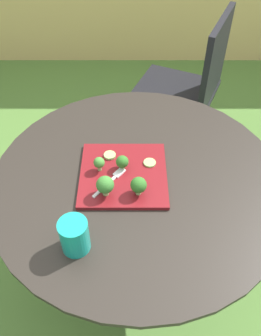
% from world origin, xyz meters
% --- Properties ---
extents(ground_plane, '(12.00, 12.00, 0.00)m').
position_xyz_m(ground_plane, '(0.00, 0.00, 0.00)').
color(ground_plane, '#4C7533').
extents(patio_table, '(1.00, 1.00, 0.71)m').
position_xyz_m(patio_table, '(0.00, 0.00, 0.49)').
color(patio_table, '#28231E').
rests_on(patio_table, ground_plane).
extents(patio_chair, '(0.58, 0.58, 0.90)m').
position_xyz_m(patio_chair, '(0.31, 0.86, 0.53)').
color(patio_chair, black).
rests_on(patio_chair, ground_plane).
extents(salad_plate, '(0.29, 0.29, 0.01)m').
position_xyz_m(salad_plate, '(-0.05, -0.00, 0.72)').
color(salad_plate, maroon).
rests_on(salad_plate, patio_table).
extents(drinking_glass, '(0.08, 0.08, 0.11)m').
position_xyz_m(drinking_glass, '(-0.18, -0.27, 0.76)').
color(drinking_glass, '#149989').
rests_on(drinking_glass, patio_table).
extents(fork, '(0.11, 0.13, 0.00)m').
position_xyz_m(fork, '(-0.09, -0.03, 0.73)').
color(fork, silver).
rests_on(fork, salad_plate).
extents(broccoli_floret_0, '(0.04, 0.04, 0.05)m').
position_xyz_m(broccoli_floret_0, '(-0.05, 0.02, 0.76)').
color(broccoli_floret_0, '#99B770').
rests_on(broccoli_floret_0, salad_plate).
extents(broccoli_floret_1, '(0.04, 0.04, 0.05)m').
position_xyz_m(broccoli_floret_1, '(-0.13, 0.01, 0.76)').
color(broccoli_floret_1, '#99B770').
rests_on(broccoli_floret_1, salad_plate).
extents(broccoli_floret_2, '(0.06, 0.06, 0.07)m').
position_xyz_m(broccoli_floret_2, '(-0.10, -0.09, 0.77)').
color(broccoli_floret_2, '#99B770').
rests_on(broccoli_floret_2, salad_plate).
extents(broccoli_floret_3, '(0.05, 0.05, 0.07)m').
position_xyz_m(broccoli_floret_3, '(0.00, -0.09, 0.77)').
color(broccoli_floret_3, '#99B770').
rests_on(broccoli_floret_3, salad_plate).
extents(cucumber_slice_0, '(0.04, 0.04, 0.01)m').
position_xyz_m(cucumber_slice_0, '(0.04, 0.05, 0.73)').
color(cucumber_slice_0, '#8EB766').
rests_on(cucumber_slice_0, salad_plate).
extents(cucumber_slice_1, '(0.04, 0.04, 0.01)m').
position_xyz_m(cucumber_slice_1, '(-0.10, 0.08, 0.73)').
color(cucumber_slice_1, '#8EB766').
rests_on(cucumber_slice_1, salad_plate).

